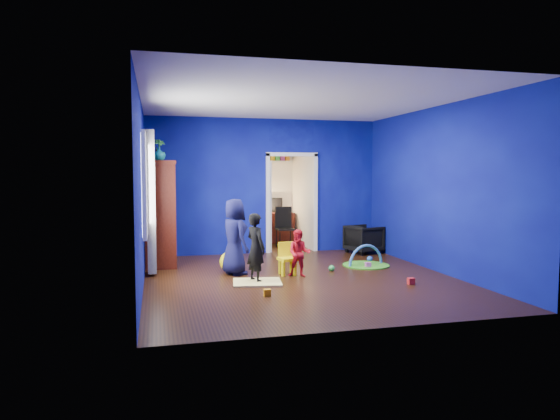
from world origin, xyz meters
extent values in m
cube|color=black|center=(0.00, 0.00, 0.00)|extent=(5.00, 5.50, 0.01)
cube|color=white|center=(0.00, 0.00, 2.90)|extent=(5.00, 5.50, 0.01)
cube|color=#090B6F|center=(0.00, 2.75, 1.45)|extent=(5.00, 0.02, 2.90)
cube|color=#090B6F|center=(0.00, -2.75, 1.45)|extent=(5.00, 0.02, 2.90)
cube|color=#090B6F|center=(-2.50, 0.00, 1.45)|extent=(0.02, 5.50, 2.90)
cube|color=#090B6F|center=(2.50, 0.00, 1.45)|extent=(0.02, 5.50, 2.90)
imported|color=black|center=(2.08, 2.20, 0.30)|extent=(0.83, 0.82, 0.61)
imported|color=black|center=(-0.76, -0.08, 0.55)|extent=(0.40, 0.47, 1.10)
imported|color=#10193C|center=(-1.00, 0.60, 0.65)|extent=(0.60, 0.74, 1.30)
imported|color=red|center=(0.02, 0.15, 0.40)|extent=(0.47, 0.42, 0.79)
imported|color=#0D636F|center=(-2.22, 1.55, 2.08)|extent=(0.29, 0.29, 0.24)
imported|color=#308537|center=(-2.22, 2.07, 2.17)|extent=(0.31, 0.31, 0.42)
cube|color=#3A1709|center=(-2.22, 1.85, 0.98)|extent=(0.58, 1.14, 1.96)
cube|color=silver|center=(-2.18, 1.85, 1.02)|extent=(0.46, 0.70, 0.54)
cube|color=#F2E07A|center=(-0.76, -0.18, 0.01)|extent=(0.83, 0.70, 0.03)
sphere|color=yellow|center=(-1.05, 0.85, 0.18)|extent=(0.36, 0.36, 0.36)
cube|color=yellow|center=(-0.13, 0.35, 0.25)|extent=(0.33, 0.33, 0.50)
cylinder|color=green|center=(1.51, 0.79, 0.01)|extent=(0.86, 0.86, 0.02)
torus|color=#3F8CD8|center=(1.51, 0.79, 0.02)|extent=(0.77, 0.23, 0.78)
cube|color=white|center=(-2.48, 0.35, 1.55)|extent=(0.03, 0.95, 1.55)
cube|color=slate|center=(-2.37, 0.90, 1.25)|extent=(0.14, 0.42, 2.40)
cube|color=white|center=(0.60, 2.75, 1.05)|extent=(1.16, 0.10, 2.10)
cube|color=#3D140A|center=(0.60, 4.26, 0.38)|extent=(0.88, 0.44, 0.75)
cube|color=black|center=(0.60, 4.38, 0.95)|extent=(0.40, 0.05, 0.32)
sphere|color=#FFD88C|center=(0.32, 4.32, 0.93)|extent=(0.14, 0.14, 0.14)
cube|color=black|center=(0.60, 3.30, 0.46)|extent=(0.40, 0.40, 0.92)
cube|color=white|center=(0.60, 4.37, 2.02)|extent=(0.88, 0.24, 0.04)
cube|color=red|center=(1.55, -0.83, 0.05)|extent=(0.10, 0.08, 0.10)
sphere|color=blue|center=(1.77, 1.20, 0.06)|extent=(0.11, 0.11, 0.11)
cube|color=orange|center=(-0.79, -1.03, 0.05)|extent=(0.10, 0.08, 0.10)
sphere|color=green|center=(0.71, 0.46, 0.06)|extent=(0.11, 0.11, 0.11)
cube|color=#D650B6|center=(1.46, 0.58, 0.05)|extent=(0.10, 0.08, 0.10)
camera|label=1|loc=(-2.29, -7.79, 1.73)|focal=32.00mm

